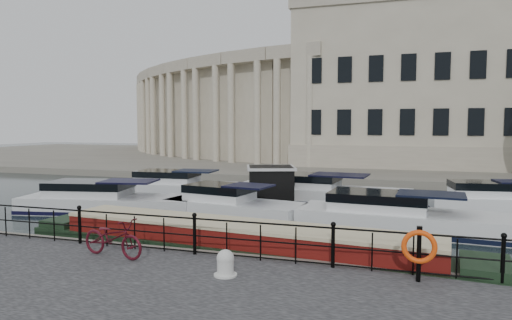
{
  "coord_description": "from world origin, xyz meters",
  "views": [
    {
      "loc": [
        5.68,
        -14.07,
        4.29
      ],
      "look_at": [
        0.5,
        2.0,
        3.0
      ],
      "focal_mm": 32.0,
      "sensor_mm": 36.0,
      "label": 1
    }
  ],
  "objects": [
    {
      "name": "narrowboat",
      "position": [
        0.78,
        -0.66,
        0.37
      ],
      "size": [
        15.67,
        3.53,
        1.57
      ],
      "rotation": [
        0.0,
        0.0,
        -0.09
      ],
      "color": "black",
      "rests_on": "ground_plane"
    },
    {
      "name": "bicycle",
      "position": [
        -2.1,
        -3.2,
        1.11
      ],
      "size": [
        2.21,
        1.07,
        1.11
      ],
      "primitive_type": "imported",
      "rotation": [
        0.0,
        0.0,
        1.41
      ],
      "color": "#480C17",
      "rests_on": "near_quay"
    },
    {
      "name": "far_bank",
      "position": [
        0.0,
        39.0,
        0.28
      ],
      "size": [
        120.0,
        42.0,
        0.55
      ],
      "primitive_type": "cube",
      "color": "#6B665B",
      "rests_on": "ground_plane"
    },
    {
      "name": "civic_building",
      "position": [
        -1.0,
        34.71,
        7.04
      ],
      "size": [
        53.55,
        31.84,
        16.85
      ],
      "color": "#ADA38C",
      "rests_on": "far_bank"
    },
    {
      "name": "life_ring_post",
      "position": [
        6.11,
        -2.77,
        1.39
      ],
      "size": [
        0.82,
        0.21,
        1.34
      ],
      "color": "black",
      "rests_on": "near_quay"
    },
    {
      "name": "railing",
      "position": [
        0.0,
        -2.25,
        1.2
      ],
      "size": [
        24.14,
        0.14,
        1.22
      ],
      "color": "black",
      "rests_on": "near_quay"
    },
    {
      "name": "harbour_hut",
      "position": [
        -0.93,
        8.99,
        0.95
      ],
      "size": [
        4.15,
        3.81,
        2.21
      ],
      "rotation": [
        0.0,
        0.0,
        0.34
      ],
      "color": "#6B665B",
      "rests_on": "ground_plane"
    },
    {
      "name": "ground_plane",
      "position": [
        0.0,
        0.0,
        0.0
      ],
      "size": [
        160.0,
        160.0,
        0.0
      ],
      "primitive_type": "plane",
      "color": "black",
      "rests_on": "ground"
    },
    {
      "name": "cabin_cruisers",
      "position": [
        -0.49,
        8.13,
        0.37
      ],
      "size": [
        26.21,
        10.47,
        1.99
      ],
      "color": "silver",
      "rests_on": "ground_plane"
    },
    {
      "name": "mooring_bollard",
      "position": [
        1.55,
        -3.73,
        0.86
      ],
      "size": [
        0.58,
        0.58,
        0.66
      ],
      "color": "silver",
      "rests_on": "near_quay"
    }
  ]
}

